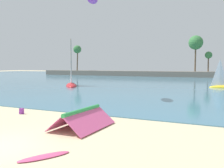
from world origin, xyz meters
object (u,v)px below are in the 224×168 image
at_px(surfboard, 44,157).
at_px(kite_aloft_high_over_bay, 92,0).
at_px(folded_kite, 82,116).
at_px(sailboat_toward_headland, 71,82).
at_px(sailboat_mid_bay, 222,84).
at_px(backpack_near_kite, 21,111).

bearing_deg(surfboard, kite_aloft_high_over_bay, -124.06).
height_order(folded_kite, surfboard, folded_kite).
relative_size(surfboard, sailboat_toward_headland, 0.24).
relative_size(sailboat_mid_bay, kite_aloft_high_over_bay, 1.97).
xyz_separation_m(backpack_near_kite, surfboard, (7.17, -6.07, -0.17)).
xyz_separation_m(folded_kite, surfboard, (0.86, -4.46, -0.70)).
xyz_separation_m(backpack_near_kite, sailboat_mid_bay, (14.79, 28.58, 0.39)).
height_order(sailboat_mid_bay, kite_aloft_high_over_bay, kite_aloft_high_over_bay).
bearing_deg(backpack_near_kite, sailboat_toward_headland, 114.01).
relative_size(backpack_near_kite, sailboat_toward_headland, 0.05).
distance_m(backpack_near_kite, sailboat_toward_headland, 23.34).
distance_m(folded_kite, sailboat_mid_bay, 31.35).
bearing_deg(sailboat_mid_bay, surfboard, -102.40).
relative_size(folded_kite, surfboard, 1.85).
bearing_deg(kite_aloft_high_over_bay, backpack_near_kite, -24.19).
distance_m(sailboat_toward_headland, kite_aloft_high_over_bay, 18.94).
xyz_separation_m(folded_kite, sailboat_mid_bay, (8.48, 30.18, -0.15)).
distance_m(folded_kite, backpack_near_kite, 6.52).
bearing_deg(folded_kite, surfboard, -79.03).
relative_size(backpack_near_kite, sailboat_mid_bay, 0.07).
height_order(backpack_near_kite, sailboat_toward_headland, sailboat_toward_headland).
xyz_separation_m(sailboat_toward_headland, kite_aloft_high_over_bay, (10.75, -12.08, 9.86)).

